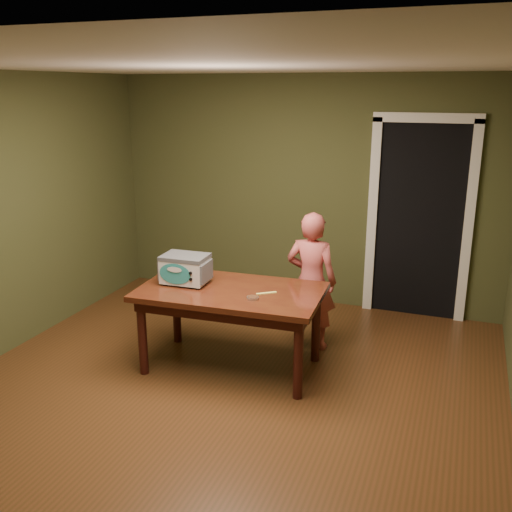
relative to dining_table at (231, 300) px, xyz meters
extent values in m
plane|color=#542E18|center=(0.11, -0.60, -0.65)|extent=(5.00, 5.00, 0.00)
cube|color=#414524|center=(0.11, 1.90, 0.65)|extent=(4.50, 0.02, 2.60)
cube|color=white|center=(0.11, -0.60, 1.95)|extent=(4.50, 5.00, 0.02)
cube|color=black|center=(1.41, 2.20, 0.40)|extent=(0.90, 0.60, 2.10)
cube|color=black|center=(1.41, 1.89, 0.40)|extent=(0.90, 0.02, 2.10)
cube|color=white|center=(0.91, 1.87, 0.40)|extent=(0.10, 0.06, 2.20)
cube|color=white|center=(1.91, 1.87, 0.40)|extent=(0.10, 0.06, 2.20)
cube|color=white|center=(1.41, 1.87, 1.50)|extent=(1.10, 0.06, 0.10)
cube|color=#3E170E|center=(0.00, 0.00, 0.07)|extent=(1.65, 0.98, 0.05)
cube|color=black|center=(0.00, 0.00, 0.00)|extent=(1.52, 0.86, 0.10)
cylinder|color=black|center=(-0.68, -0.39, -0.30)|extent=(0.08, 0.08, 0.70)
cylinder|color=black|center=(-0.72, 0.31, -0.30)|extent=(0.08, 0.08, 0.70)
cylinder|color=black|center=(0.72, -0.31, -0.30)|extent=(0.08, 0.08, 0.70)
cylinder|color=black|center=(0.68, 0.39, -0.30)|extent=(0.08, 0.08, 0.70)
cylinder|color=#4C4F54|center=(-0.60, -0.11, 0.11)|extent=(0.03, 0.03, 0.02)
cylinder|color=#4C4F54|center=(-0.61, 0.11, 0.11)|extent=(0.03, 0.03, 0.02)
cylinder|color=#4C4F54|center=(-0.27, -0.09, 0.11)|extent=(0.03, 0.03, 0.02)
cylinder|color=#4C4F54|center=(-0.28, 0.12, 0.11)|extent=(0.03, 0.03, 0.02)
cube|color=silver|center=(-0.44, 0.01, 0.23)|extent=(0.40, 0.30, 0.22)
cube|color=#4C4F54|center=(-0.44, 0.01, 0.35)|extent=(0.41, 0.30, 0.03)
cube|color=#4C4F54|center=(-0.65, 0.00, 0.23)|extent=(0.03, 0.25, 0.17)
cube|color=#4C4F54|center=(-0.23, 0.01, 0.23)|extent=(0.03, 0.25, 0.17)
ellipsoid|color=teal|center=(-0.47, -0.14, 0.23)|extent=(0.30, 0.02, 0.19)
cylinder|color=black|center=(-0.32, -0.14, 0.25)|extent=(0.03, 0.01, 0.03)
cylinder|color=black|center=(-0.32, -0.14, 0.20)|extent=(0.02, 0.01, 0.02)
cylinder|color=silver|center=(0.27, -0.16, 0.11)|extent=(0.10, 0.10, 0.02)
cylinder|color=#53311B|center=(0.27, -0.16, 0.12)|extent=(0.09, 0.09, 0.01)
cube|color=#FFFB6E|center=(0.33, 0.01, 0.10)|extent=(0.16, 0.13, 0.01)
imported|color=#C0514F|center=(0.55, 0.68, 0.02)|extent=(0.50, 0.33, 1.35)
camera|label=1|loc=(1.85, -4.33, 1.80)|focal=40.00mm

